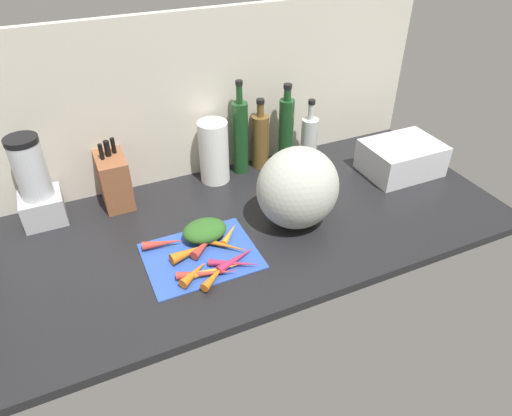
{
  "coord_description": "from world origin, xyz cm",
  "views": [
    {
      "loc": [
        -50.97,
        -113.53,
        94.26
      ],
      "look_at": [
        -3.73,
        -9.29,
        11.86
      ],
      "focal_mm": 32.26,
      "sensor_mm": 36.0,
      "label": 1
    }
  ],
  "objects_px": {
    "carrot_8": "(190,252)",
    "carrot_10": "(222,245)",
    "carrot_0": "(204,245)",
    "carrot_9": "(194,273)",
    "blender_appliance": "(36,187)",
    "cutting_board": "(201,255)",
    "winter_squash": "(298,188)",
    "carrot_3": "(215,270)",
    "bottle_3": "(309,139)",
    "carrot_7": "(230,233)",
    "carrot_4": "(234,263)",
    "knife_block": "(114,179)",
    "carrot_1": "(237,259)",
    "dish_rack": "(401,158)",
    "paper_towel_roll": "(214,152)",
    "carrot_6": "(163,243)",
    "carrot_2": "(215,276)",
    "bottle_0": "(240,136)",
    "carrot_5": "(208,273)",
    "bottle_2": "(286,131)"
  },
  "relations": [
    {
      "from": "carrot_8",
      "to": "carrot_10",
      "type": "height_order",
      "value": "carrot_8"
    },
    {
      "from": "carrot_1",
      "to": "dish_rack",
      "type": "height_order",
      "value": "dish_rack"
    },
    {
      "from": "carrot_6",
      "to": "carrot_7",
      "type": "relative_size",
      "value": 1.21
    },
    {
      "from": "dish_rack",
      "to": "bottle_2",
      "type": "bearing_deg",
      "value": 147.44
    },
    {
      "from": "paper_towel_roll",
      "to": "bottle_0",
      "type": "xyz_separation_m",
      "value": [
        0.11,
        0.02,
        0.03
      ]
    },
    {
      "from": "carrot_0",
      "to": "carrot_9",
      "type": "relative_size",
      "value": 1.09
    },
    {
      "from": "carrot_6",
      "to": "carrot_4",
      "type": "bearing_deg",
      "value": -45.92
    },
    {
      "from": "carrot_8",
      "to": "bottle_2",
      "type": "height_order",
      "value": "bottle_2"
    },
    {
      "from": "bottle_0",
      "to": "paper_towel_roll",
      "type": "bearing_deg",
      "value": -170.13
    },
    {
      "from": "carrot_4",
      "to": "knife_block",
      "type": "height_order",
      "value": "knife_block"
    },
    {
      "from": "carrot_10",
      "to": "paper_towel_roll",
      "type": "height_order",
      "value": "paper_towel_roll"
    },
    {
      "from": "carrot_7",
      "to": "knife_block",
      "type": "xyz_separation_m",
      "value": [
        -0.29,
        0.36,
        0.07
      ]
    },
    {
      "from": "bottle_3",
      "to": "cutting_board",
      "type": "bearing_deg",
      "value": -147.1
    },
    {
      "from": "carrot_1",
      "to": "bottle_3",
      "type": "xyz_separation_m",
      "value": [
        0.5,
        0.46,
        0.08
      ]
    },
    {
      "from": "cutting_board",
      "to": "winter_squash",
      "type": "height_order",
      "value": "winter_squash"
    },
    {
      "from": "carrot_6",
      "to": "knife_block",
      "type": "height_order",
      "value": "knife_block"
    },
    {
      "from": "carrot_0",
      "to": "bottle_2",
      "type": "relative_size",
      "value": 0.35
    },
    {
      "from": "carrot_10",
      "to": "winter_squash",
      "type": "xyz_separation_m",
      "value": [
        0.27,
        0.03,
        0.12
      ]
    },
    {
      "from": "carrot_3",
      "to": "carrot_0",
      "type": "bearing_deg",
      "value": 85.65
    },
    {
      "from": "carrot_10",
      "to": "carrot_2",
      "type": "bearing_deg",
      "value": -119.6
    },
    {
      "from": "carrot_9",
      "to": "winter_squash",
      "type": "relative_size",
      "value": 0.39
    },
    {
      "from": "carrot_6",
      "to": "knife_block",
      "type": "relative_size",
      "value": 0.53
    },
    {
      "from": "carrot_0",
      "to": "blender_appliance",
      "type": "distance_m",
      "value": 0.58
    },
    {
      "from": "carrot_2",
      "to": "bottle_0",
      "type": "relative_size",
      "value": 0.31
    },
    {
      "from": "carrot_6",
      "to": "knife_block",
      "type": "distance_m",
      "value": 0.34
    },
    {
      "from": "carrot_1",
      "to": "bottle_2",
      "type": "distance_m",
      "value": 0.64
    },
    {
      "from": "carrot_7",
      "to": "carrot_8",
      "type": "xyz_separation_m",
      "value": [
        -0.14,
        -0.04,
        0.01
      ]
    },
    {
      "from": "carrot_6",
      "to": "bottle_3",
      "type": "height_order",
      "value": "bottle_3"
    },
    {
      "from": "carrot_8",
      "to": "blender_appliance",
      "type": "xyz_separation_m",
      "value": [
        -0.38,
        0.39,
        0.11
      ]
    },
    {
      "from": "carrot_8",
      "to": "blender_appliance",
      "type": "distance_m",
      "value": 0.56
    },
    {
      "from": "carrot_0",
      "to": "carrot_7",
      "type": "bearing_deg",
      "value": 14.27
    },
    {
      "from": "carrot_4",
      "to": "carrot_6",
      "type": "distance_m",
      "value": 0.24
    },
    {
      "from": "carrot_2",
      "to": "carrot_10",
      "type": "height_order",
      "value": "carrot_2"
    },
    {
      "from": "carrot_5",
      "to": "bottle_2",
      "type": "relative_size",
      "value": 0.54
    },
    {
      "from": "dish_rack",
      "to": "cutting_board",
      "type": "bearing_deg",
      "value": -169.92
    },
    {
      "from": "carrot_5",
      "to": "blender_appliance",
      "type": "distance_m",
      "value": 0.65
    },
    {
      "from": "carrot_8",
      "to": "carrot_1",
      "type": "bearing_deg",
      "value": -35.16
    },
    {
      "from": "cutting_board",
      "to": "carrot_9",
      "type": "relative_size",
      "value": 3.16
    },
    {
      "from": "carrot_7",
      "to": "cutting_board",
      "type": "bearing_deg",
      "value": -158.41
    },
    {
      "from": "carrot_8",
      "to": "carrot_10",
      "type": "relative_size",
      "value": 0.69
    },
    {
      "from": "carrot_1",
      "to": "blender_appliance",
      "type": "bearing_deg",
      "value": 136.85
    },
    {
      "from": "carrot_6",
      "to": "paper_towel_roll",
      "type": "bearing_deg",
      "value": 47.58
    },
    {
      "from": "cutting_board",
      "to": "carrot_0",
      "type": "distance_m",
      "value": 0.03
    },
    {
      "from": "carrot_0",
      "to": "carrot_7",
      "type": "distance_m",
      "value": 0.1
    },
    {
      "from": "carrot_0",
      "to": "carrot_9",
      "type": "bearing_deg",
      "value": -122.29
    },
    {
      "from": "dish_rack",
      "to": "paper_towel_roll",
      "type": "bearing_deg",
      "value": 160.25
    },
    {
      "from": "carrot_6",
      "to": "winter_squash",
      "type": "relative_size",
      "value": 0.46
    },
    {
      "from": "carrot_6",
      "to": "blender_appliance",
      "type": "xyz_separation_m",
      "value": [
        -0.32,
        0.31,
        0.11
      ]
    },
    {
      "from": "carrot_7",
      "to": "carrot_2",
      "type": "bearing_deg",
      "value": -124.16
    },
    {
      "from": "carrot_3",
      "to": "bottle_3",
      "type": "relative_size",
      "value": 0.61
    }
  ]
}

